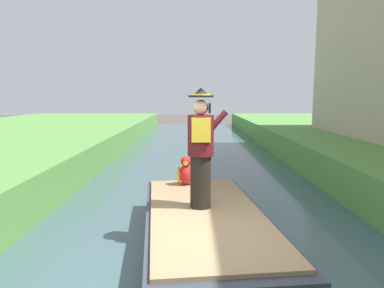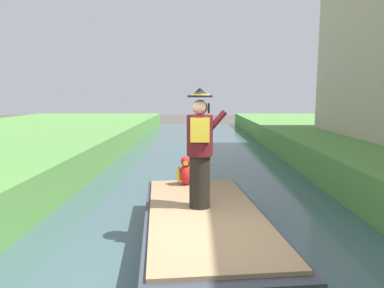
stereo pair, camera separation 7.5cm
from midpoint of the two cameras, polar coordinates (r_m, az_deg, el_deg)
name	(u,v)px [view 2 (the right image)]	position (r m, az deg, el deg)	size (l,w,h in m)	color
ground_plane	(206,282)	(4.94, 2.72, -21.69)	(80.00, 80.00, 0.00)	#4C4742
canal_water	(206,279)	(4.91, 2.73, -21.19)	(6.08, 48.00, 0.10)	#3D565B
boat	(204,230)	(5.49, 2.44, -13.86)	(2.26, 4.37, 0.61)	#333842
person_pirate	(200,149)	(5.31, 1.73, -0.78)	(0.61, 0.42, 1.85)	black
parrot_plush	(186,172)	(6.81, -0.68, -4.66)	(0.36, 0.35, 0.57)	red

